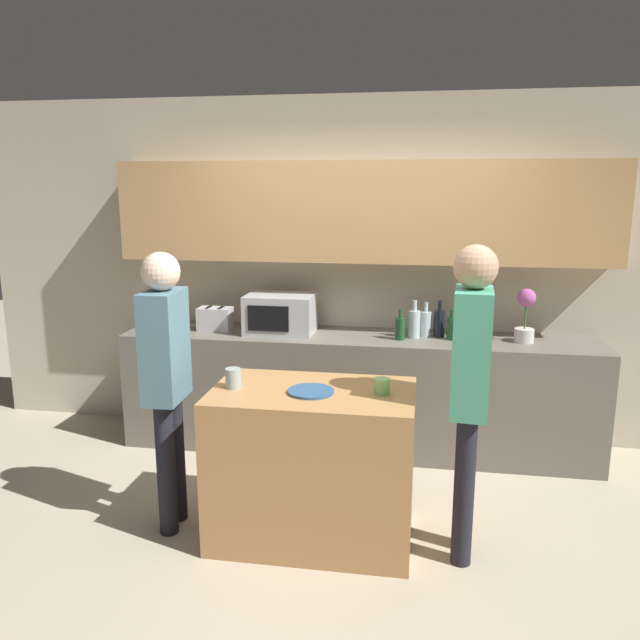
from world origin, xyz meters
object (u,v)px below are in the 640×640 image
Objects in this scene: bottle_4 at (451,328)px; plate_on_island at (311,391)px; bottle_0 at (400,328)px; bottle_5 at (465,325)px; bottle_3 at (439,323)px; bottle_1 at (414,323)px; person_center at (470,377)px; potted_plant at (525,315)px; cup_1 at (382,386)px; person_left at (166,369)px; bottle_2 at (426,323)px; cup_0 at (233,378)px; bottle_6 at (479,329)px; microwave at (280,314)px; toaster at (215,319)px.

bottle_4 is 1.57m from plate_on_island.
bottle_5 is (0.47, 0.04, 0.03)m from bottle_0.
plate_on_island is (-0.91, -1.32, -0.12)m from bottle_5.
bottle_3 is 1.07× the size of plate_on_island.
bottle_1 is 1.42m from person_center.
cup_1 is (-0.95, -1.32, -0.16)m from potted_plant.
person_left is at bearing -143.18° from bottle_5.
potted_plant is 1.51× the size of bottle_2.
bottle_5 is 3.43× the size of cup_1.
plate_on_island is 2.28× the size of cup_0.
person_center reaches higher than person_left.
bottle_2 is 0.10m from bottle_3.
bottle_2 is (0.08, 0.06, -0.01)m from bottle_1.
person_center reaches higher than bottle_0.
cup_1 is at bearing -103.67° from bottle_3.
bottle_5 reaches higher than bottle_4.
person_left is at bearing -145.17° from bottle_6.
plate_on_island is (0.48, -1.36, -0.15)m from microwave.
potted_plant is 1.42× the size of bottle_3.
bottle_2 is at bearing 3.31° from microwave.
potted_plant is at bearing 45.54° from plate_on_island.
person_left is 0.96× the size of person_center.
potted_plant reaches higher than plate_on_island.
cup_0 is at bearing -142.87° from potted_plant.
cup_0 is (-0.45, 0.01, 0.05)m from plate_on_island.
bottle_4 is (1.82, -0.02, -0.00)m from toaster.
microwave is 2.00× the size of toaster.
toaster reaches higher than cup_0.
person_left is at bearing -179.71° from cup_0.
bottle_6 is at bearing -2.39° from microwave.
bottle_6 is at bearing -14.04° from bottle_4.
toaster is 1.93m from cup_1.
bottle_0 is at bearing -2.91° from toaster.
person_left reaches higher than plate_on_island.
cup_1 is 0.05× the size of person_center.
bottle_2 is at bearing 157.27° from bottle_4.
person_left reaches higher than bottle_3.
potted_plant is 1.52× the size of plate_on_island.
bottle_5 is at bearing 124.40° from person_left.
plate_on_island is (1.01, -1.36, -0.09)m from toaster.
bottle_3 is at bearing 149.87° from bottle_5.
person_left is (-0.36, -1.35, -0.06)m from microwave.
toaster is at bearing -177.79° from bottle_3.
bottle_0 is at bearing 87.77° from cup_1.
bottle_6 is at bearing -169.08° from potted_plant.
bottle_5 reaches higher than microwave.
bottle_6 is at bearing 52.23° from plate_on_island.
bottle_3 is at bearing 2.21° from toaster.
cup_1 is at bearing -56.39° from microwave.
bottle_6 reaches higher than bottle_4.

